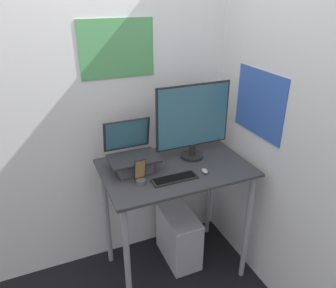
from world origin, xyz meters
name	(u,v)px	position (x,y,z in m)	size (l,w,h in m)	color
wall_back	(153,97)	(0.00, 0.74, 1.30)	(6.00, 0.06, 2.60)	silver
wall_side_right	(284,118)	(0.58, 0.00, 1.30)	(0.06, 6.00, 2.60)	silver
desk	(175,185)	(0.00, 0.33, 0.77)	(1.00, 0.65, 0.92)	#333338
laptop	(133,158)	(-0.28, 0.40, 1.01)	(0.32, 0.28, 0.32)	#4C4C51
monitor	(193,121)	(0.17, 0.41, 1.20)	(0.54, 0.16, 0.54)	black
keyboard	(175,179)	(-0.08, 0.17, 0.93)	(0.30, 0.09, 0.02)	black
mouse	(205,171)	(0.14, 0.17, 0.94)	(0.04, 0.06, 0.03)	#99999E
cell_phone	(140,176)	(-0.29, 0.22, 0.98)	(0.07, 0.06, 0.16)	#4C4C51
computer_tower	(179,236)	(0.08, 0.41, 0.21)	(0.23, 0.43, 0.43)	silver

